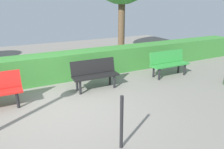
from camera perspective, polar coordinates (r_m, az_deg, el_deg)
name	(u,v)px	position (r m, az deg, el deg)	size (l,w,h in m)	color
ground_plane	(64,111)	(5.21, -12.92, -9.55)	(18.32, 18.32, 0.00)	gray
bench_green	(169,62)	(7.55, 15.01, 3.20)	(1.42, 0.47, 0.86)	#2D8C38
bench_black	(95,73)	(6.20, -4.68, 0.39)	(1.37, 0.49, 0.86)	black
hedge_row	(81,64)	(7.35, -8.34, 2.88)	(14.32, 0.78, 0.87)	#387F33
railing_post_mid	(121,123)	(3.69, 2.57, -12.85)	(0.06, 0.06, 1.00)	black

